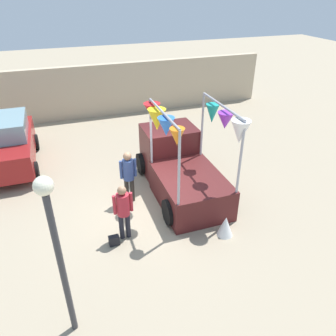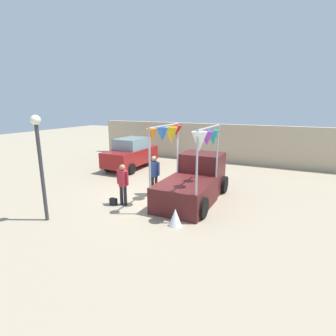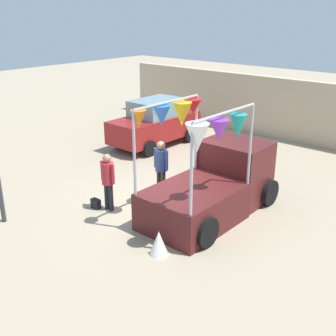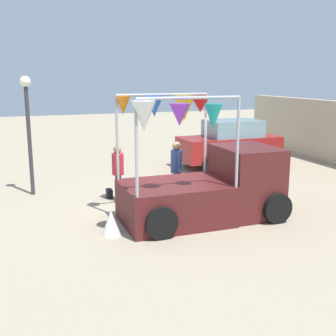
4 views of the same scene
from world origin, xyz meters
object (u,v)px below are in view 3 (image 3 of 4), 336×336
Objects in this scene: person_customer at (108,177)px; folded_kite_bundle_white at (159,243)px; person_vendor at (161,164)px; parked_car at (155,123)px; vendor_truck at (215,181)px; handbag at (96,204)px.

folded_kite_bundle_white is (2.63, -0.81, -0.70)m from person_customer.
folded_kite_bundle_white is (2.10, -2.43, -0.76)m from person_vendor.
parked_car reaches higher than person_vendor.
handbag is at bearing -141.55° from vendor_truck.
person_customer is at bearing -107.85° from person_vendor.
vendor_truck is 1.79m from person_vendor.
vendor_truck is 2.51× the size of person_customer.
person_customer is 2.84m from folded_kite_bundle_white.
person_customer is at bearing 162.78° from folded_kite_bundle_white.
vendor_truck is at bearing -32.59° from parked_car.
person_vendor is at bearing -171.23° from vendor_truck.
person_vendor is at bearing 130.89° from folded_kite_bundle_white.
handbag is at bearing -150.26° from person_customer.
person_customer is 0.95m from handbag.
person_customer reaches higher than handbag.
folded_kite_bundle_white is (5.78, -6.17, -0.64)m from parked_car.
handbag is at bearing -63.27° from parked_car.
person_vendor reaches higher than person_customer.
handbag is at bearing 168.35° from folded_kite_bundle_white.
parked_car reaches higher than folded_kite_bundle_white.
vendor_truck is 1.04× the size of parked_car.
person_vendor is (0.52, 1.62, 0.06)m from person_customer.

